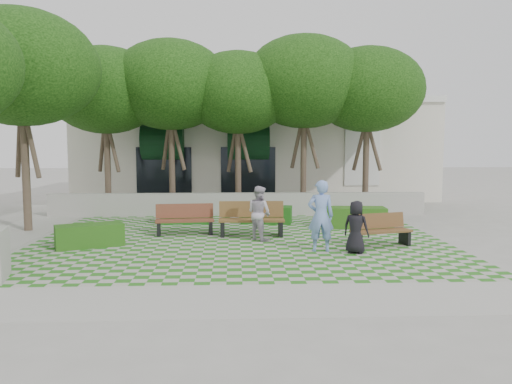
{
  "coord_description": "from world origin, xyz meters",
  "views": [
    {
      "loc": [
        -0.15,
        -13.64,
        2.89
      ],
      "look_at": [
        0.5,
        1.5,
        1.4
      ],
      "focal_mm": 35.0,
      "sensor_mm": 36.0,
      "label": 1
    }
  ],
  "objects_px": {
    "person_dark": "(356,227)",
    "person_white": "(259,213)",
    "bench_mid": "(251,219)",
    "person_blue": "(321,216)",
    "hedge_midleft": "(186,215)",
    "bench_west": "(185,220)",
    "hedge_midright": "(267,215)",
    "bench_east": "(380,231)",
    "hedge_east": "(356,217)",
    "hedge_west": "(90,236)"
  },
  "relations": [
    {
      "from": "hedge_east",
      "to": "hedge_west",
      "type": "xyz_separation_m",
      "value": [
        -8.19,
        -2.8,
        -0.04
      ]
    },
    {
      "from": "person_blue",
      "to": "person_white",
      "type": "height_order",
      "value": "person_blue"
    },
    {
      "from": "person_dark",
      "to": "person_white",
      "type": "relative_size",
      "value": 0.86
    },
    {
      "from": "hedge_east",
      "to": "person_white",
      "type": "xyz_separation_m",
      "value": [
        -3.41,
        -2.01,
        0.46
      ]
    },
    {
      "from": "hedge_midleft",
      "to": "person_dark",
      "type": "relative_size",
      "value": 1.3
    },
    {
      "from": "bench_west",
      "to": "person_white",
      "type": "xyz_separation_m",
      "value": [
        2.31,
        -1.0,
        0.35
      ]
    },
    {
      "from": "bench_mid",
      "to": "hedge_midleft",
      "type": "bearing_deg",
      "value": 132.7
    },
    {
      "from": "bench_mid",
      "to": "person_blue",
      "type": "distance_m",
      "value": 2.98
    },
    {
      "from": "bench_east",
      "to": "hedge_west",
      "type": "height_order",
      "value": "bench_east"
    },
    {
      "from": "bench_west",
      "to": "person_blue",
      "type": "bearing_deg",
      "value": -40.62
    },
    {
      "from": "hedge_midright",
      "to": "hedge_west",
      "type": "xyz_separation_m",
      "value": [
        -5.21,
        -3.89,
        0.01
      ]
    },
    {
      "from": "hedge_midright",
      "to": "hedge_midleft",
      "type": "xyz_separation_m",
      "value": [
        -2.91,
        0.11,
        0.0
      ]
    },
    {
      "from": "bench_mid",
      "to": "hedge_midleft",
      "type": "relative_size",
      "value": 1.13
    },
    {
      "from": "person_blue",
      "to": "bench_east",
      "type": "bearing_deg",
      "value": -157.37
    },
    {
      "from": "person_blue",
      "to": "bench_mid",
      "type": "bearing_deg",
      "value": -50.48
    },
    {
      "from": "hedge_midright",
      "to": "person_white",
      "type": "height_order",
      "value": "person_white"
    },
    {
      "from": "bench_mid",
      "to": "person_dark",
      "type": "bearing_deg",
      "value": -43.96
    },
    {
      "from": "hedge_west",
      "to": "person_dark",
      "type": "xyz_separation_m",
      "value": [
        7.23,
        -1.14,
        0.38
      ]
    },
    {
      "from": "hedge_midright",
      "to": "person_blue",
      "type": "height_order",
      "value": "person_blue"
    },
    {
      "from": "bench_mid",
      "to": "bench_west",
      "type": "bearing_deg",
      "value": 172.19
    },
    {
      "from": "hedge_midleft",
      "to": "person_dark",
      "type": "distance_m",
      "value": 7.14
    },
    {
      "from": "bench_east",
      "to": "person_dark",
      "type": "xyz_separation_m",
      "value": [
        -0.91,
        -0.91,
        0.26
      ]
    },
    {
      "from": "person_blue",
      "to": "person_white",
      "type": "distance_m",
      "value": 2.29
    },
    {
      "from": "bench_west",
      "to": "hedge_east",
      "type": "bearing_deg",
      "value": 3.97
    },
    {
      "from": "bench_west",
      "to": "hedge_west",
      "type": "relative_size",
      "value": 1.04
    },
    {
      "from": "person_white",
      "to": "bench_east",
      "type": "bearing_deg",
      "value": -149.36
    },
    {
      "from": "bench_west",
      "to": "hedge_midright",
      "type": "relative_size",
      "value": 1.05
    },
    {
      "from": "hedge_east",
      "to": "hedge_west",
      "type": "bearing_deg",
      "value": -161.13
    },
    {
      "from": "hedge_midleft",
      "to": "person_white",
      "type": "xyz_separation_m",
      "value": [
        2.48,
        -3.21,
        0.5
      ]
    },
    {
      "from": "person_dark",
      "to": "person_white",
      "type": "xyz_separation_m",
      "value": [
        -2.45,
        1.93,
        0.11
      ]
    },
    {
      "from": "person_blue",
      "to": "person_dark",
      "type": "bearing_deg",
      "value": 166.32
    },
    {
      "from": "bench_east",
      "to": "person_blue",
      "type": "height_order",
      "value": "person_blue"
    },
    {
      "from": "person_blue",
      "to": "bench_west",
      "type": "bearing_deg",
      "value": -31.9
    },
    {
      "from": "bench_mid",
      "to": "hedge_west",
      "type": "height_order",
      "value": "bench_mid"
    },
    {
      "from": "bench_mid",
      "to": "bench_west",
      "type": "height_order",
      "value": "bench_mid"
    },
    {
      "from": "hedge_midright",
      "to": "person_dark",
      "type": "bearing_deg",
      "value": -68.13
    },
    {
      "from": "bench_east",
      "to": "hedge_midleft",
      "type": "bearing_deg",
      "value": 129.08
    },
    {
      "from": "hedge_east",
      "to": "hedge_midleft",
      "type": "height_order",
      "value": "hedge_east"
    },
    {
      "from": "bench_east",
      "to": "hedge_midright",
      "type": "relative_size",
      "value": 1.02
    },
    {
      "from": "hedge_west",
      "to": "person_blue",
      "type": "relative_size",
      "value": 0.94
    },
    {
      "from": "hedge_west",
      "to": "bench_west",
      "type": "bearing_deg",
      "value": 35.96
    },
    {
      "from": "bench_east",
      "to": "bench_west",
      "type": "bearing_deg",
      "value": 145.4
    },
    {
      "from": "bench_west",
      "to": "hedge_midright",
      "type": "height_order",
      "value": "bench_west"
    },
    {
      "from": "hedge_midleft",
      "to": "person_white",
      "type": "bearing_deg",
      "value": -52.28
    },
    {
      "from": "bench_mid",
      "to": "bench_west",
      "type": "xyz_separation_m",
      "value": [
        -2.11,
        0.31,
        -0.05
      ]
    },
    {
      "from": "hedge_midleft",
      "to": "hedge_midright",
      "type": "bearing_deg",
      "value": -2.17
    },
    {
      "from": "person_dark",
      "to": "hedge_midleft",
      "type": "bearing_deg",
      "value": -13.88
    },
    {
      "from": "hedge_west",
      "to": "person_blue",
      "type": "distance_m",
      "value": 6.43
    },
    {
      "from": "hedge_east",
      "to": "hedge_midright",
      "type": "bearing_deg",
      "value": 159.85
    },
    {
      "from": "bench_mid",
      "to": "hedge_west",
      "type": "distance_m",
      "value": 4.81
    }
  ]
}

